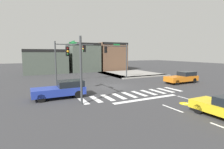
% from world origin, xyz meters
% --- Properties ---
extents(ground_plane, '(120.00, 120.00, 0.00)m').
position_xyz_m(ground_plane, '(0.00, 0.00, 0.00)').
color(ground_plane, '#353538').
extents(crosswalk_near, '(11.11, 2.45, 0.01)m').
position_xyz_m(crosswalk_near, '(-0.00, -4.50, 0.00)').
color(crosswalk_near, silver).
rests_on(crosswalk_near, ground_plane).
extents(lane_markings, '(6.80, 18.75, 0.01)m').
position_xyz_m(lane_markings, '(1.16, -11.43, 0.00)').
color(lane_markings, white).
rests_on(lane_markings, ground_plane).
extents(bike_detector_marking, '(0.95, 0.95, 0.01)m').
position_xyz_m(bike_detector_marking, '(1.85, -9.13, 0.00)').
color(bike_detector_marking, yellow).
rests_on(bike_detector_marking, ground_plane).
extents(curb_corner_northeast, '(10.00, 10.60, 0.15)m').
position_xyz_m(curb_corner_northeast, '(8.49, 9.42, 0.07)').
color(curb_corner_northeast, gray).
rests_on(curb_corner_northeast, ground_plane).
extents(storefront_row, '(22.04, 7.04, 6.45)m').
position_xyz_m(storefront_row, '(2.15, 19.27, 2.96)').
color(storefront_row, '#4C564C').
rests_on(storefront_row, ground_plane).
extents(traffic_signal_southwest, '(0.32, 5.21, 5.42)m').
position_xyz_m(traffic_signal_southwest, '(-5.68, -3.30, 3.68)').
color(traffic_signal_southwest, '#383A3D').
rests_on(traffic_signal_southwest, ground_plane).
extents(traffic_signal_northeast, '(4.12, 0.32, 5.53)m').
position_xyz_m(traffic_signal_northeast, '(3.43, 5.21, 3.82)').
color(traffic_signal_northeast, '#383A3D').
rests_on(traffic_signal_northeast, ground_plane).
extents(traffic_signal_northwest, '(5.47, 0.32, 5.66)m').
position_xyz_m(traffic_signal_northwest, '(-4.05, 5.48, 3.96)').
color(traffic_signal_northwest, '#383A3D').
rests_on(traffic_signal_northwest, ground_plane).
extents(car_blue, '(4.66, 1.94, 1.54)m').
position_xyz_m(car_blue, '(-6.72, -2.58, 0.79)').
color(car_blue, '#23389E').
rests_on(car_blue, ground_plane).
extents(car_orange, '(4.77, 1.76, 1.55)m').
position_xyz_m(car_orange, '(9.56, -2.05, 0.78)').
color(car_orange, orange).
rests_on(car_orange, ground_plane).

